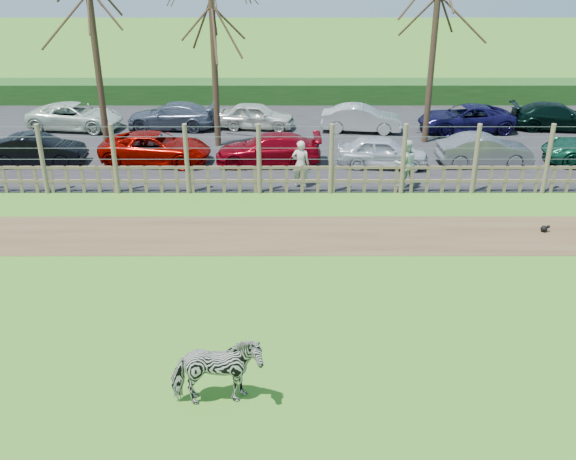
{
  "coord_description": "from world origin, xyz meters",
  "views": [
    {
      "loc": [
        0.99,
        -13.12,
        8.34
      ],
      "look_at": [
        1.0,
        2.5,
        1.1
      ],
      "focal_mm": 40.0,
      "sensor_mm": 36.0,
      "label": 1
    }
  ],
  "objects_px": {
    "car_1": "(37,150)",
    "car_3": "(268,149)",
    "car_9": "(172,116)",
    "car_10": "(256,116)",
    "car_11": "(361,118)",
    "car_4": "(383,151)",
    "tree_mid": "(213,29)",
    "tree_right": "(436,18)",
    "car_2": "(156,148)",
    "car_5": "(485,150)",
    "visitor_b": "(406,163)",
    "tree_left": "(91,12)",
    "car_8": "(75,116)",
    "zebra": "(216,372)",
    "crow": "(544,229)",
    "car_13": "(556,116)",
    "car_12": "(466,118)",
    "visitor_a": "(301,164)"
  },
  "relations": [
    {
      "from": "car_1",
      "to": "car_3",
      "type": "height_order",
      "value": "same"
    },
    {
      "from": "car_9",
      "to": "car_10",
      "type": "distance_m",
      "value": 3.93
    },
    {
      "from": "car_1",
      "to": "car_11",
      "type": "relative_size",
      "value": 1.0
    },
    {
      "from": "car_4",
      "to": "tree_mid",
      "type": "bearing_deg",
      "value": 74.52
    },
    {
      "from": "tree_right",
      "to": "car_9",
      "type": "height_order",
      "value": "tree_right"
    },
    {
      "from": "car_2",
      "to": "tree_right",
      "type": "bearing_deg",
      "value": -71.59
    },
    {
      "from": "car_3",
      "to": "car_5",
      "type": "relative_size",
      "value": 1.14
    },
    {
      "from": "car_11",
      "to": "visitor_b",
      "type": "bearing_deg",
      "value": -166.59
    },
    {
      "from": "tree_right",
      "to": "car_10",
      "type": "distance_m",
      "value": 9.03
    },
    {
      "from": "tree_left",
      "to": "car_4",
      "type": "height_order",
      "value": "tree_left"
    },
    {
      "from": "car_1",
      "to": "visitor_b",
      "type": "bearing_deg",
      "value": -101.6
    },
    {
      "from": "tree_mid",
      "to": "car_8",
      "type": "relative_size",
      "value": 1.58
    },
    {
      "from": "zebra",
      "to": "car_2",
      "type": "bearing_deg",
      "value": 6.34
    },
    {
      "from": "car_3",
      "to": "car_4",
      "type": "height_order",
      "value": "same"
    },
    {
      "from": "crow",
      "to": "car_11",
      "type": "bearing_deg",
      "value": 112.44
    },
    {
      "from": "visitor_b",
      "to": "car_3",
      "type": "bearing_deg",
      "value": -39.0
    },
    {
      "from": "car_13",
      "to": "tree_left",
      "type": "bearing_deg",
      "value": 106.78
    },
    {
      "from": "car_5",
      "to": "car_12",
      "type": "relative_size",
      "value": 0.84
    },
    {
      "from": "tree_right",
      "to": "car_4",
      "type": "distance_m",
      "value": 6.08
    },
    {
      "from": "zebra",
      "to": "car_12",
      "type": "xyz_separation_m",
      "value": [
        9.54,
        18.86,
        -0.1
      ]
    },
    {
      "from": "tree_right",
      "to": "car_1",
      "type": "distance_m",
      "value": 16.75
    },
    {
      "from": "tree_left",
      "to": "car_11",
      "type": "height_order",
      "value": "tree_left"
    },
    {
      "from": "car_2",
      "to": "tree_left",
      "type": "bearing_deg",
      "value": 65.32
    },
    {
      "from": "tree_right",
      "to": "crow",
      "type": "distance_m",
      "value": 10.76
    },
    {
      "from": "tree_left",
      "to": "car_2",
      "type": "distance_m",
      "value": 5.62
    },
    {
      "from": "tree_right",
      "to": "visitor_b",
      "type": "height_order",
      "value": "tree_right"
    },
    {
      "from": "car_11",
      "to": "tree_mid",
      "type": "bearing_deg",
      "value": 115.41
    },
    {
      "from": "crow",
      "to": "car_10",
      "type": "xyz_separation_m",
      "value": [
        -9.35,
        11.41,
        0.53
      ]
    },
    {
      "from": "tree_left",
      "to": "car_3",
      "type": "relative_size",
      "value": 1.9
    },
    {
      "from": "tree_mid",
      "to": "car_3",
      "type": "distance_m",
      "value": 5.38
    },
    {
      "from": "zebra",
      "to": "visitor_b",
      "type": "height_order",
      "value": "visitor_b"
    },
    {
      "from": "visitor_a",
      "to": "car_8",
      "type": "height_order",
      "value": "visitor_a"
    },
    {
      "from": "tree_left",
      "to": "car_10",
      "type": "bearing_deg",
      "value": 31.12
    },
    {
      "from": "tree_right",
      "to": "zebra",
      "type": "height_order",
      "value": "tree_right"
    },
    {
      "from": "crow",
      "to": "car_13",
      "type": "relative_size",
      "value": 0.07
    },
    {
      "from": "car_12",
      "to": "car_3",
      "type": "bearing_deg",
      "value": -68.06
    },
    {
      "from": "car_9",
      "to": "car_4",
      "type": "bearing_deg",
      "value": 65.11
    },
    {
      "from": "zebra",
      "to": "car_5",
      "type": "relative_size",
      "value": 0.48
    },
    {
      "from": "car_10",
      "to": "crow",
      "type": "bearing_deg",
      "value": -134.53
    },
    {
      "from": "car_11",
      "to": "car_12",
      "type": "relative_size",
      "value": 0.84
    },
    {
      "from": "visitor_a",
      "to": "car_8",
      "type": "distance_m",
      "value": 12.79
    },
    {
      "from": "tree_mid",
      "to": "tree_right",
      "type": "relative_size",
      "value": 0.93
    },
    {
      "from": "zebra",
      "to": "crow",
      "type": "relative_size",
      "value": 6.28
    },
    {
      "from": "car_5",
      "to": "car_9",
      "type": "relative_size",
      "value": 0.88
    },
    {
      "from": "car_1",
      "to": "visitor_a",
      "type": "bearing_deg",
      "value": -105.35
    },
    {
      "from": "car_9",
      "to": "tree_right",
      "type": "bearing_deg",
      "value": 85.07
    },
    {
      "from": "tree_right",
      "to": "car_3",
      "type": "bearing_deg",
      "value": -156.35
    },
    {
      "from": "car_2",
      "to": "car_8",
      "type": "height_order",
      "value": "same"
    },
    {
      "from": "zebra",
      "to": "crow",
      "type": "height_order",
      "value": "zebra"
    },
    {
      "from": "visitor_b",
      "to": "car_8",
      "type": "relative_size",
      "value": 0.4
    }
  ]
}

